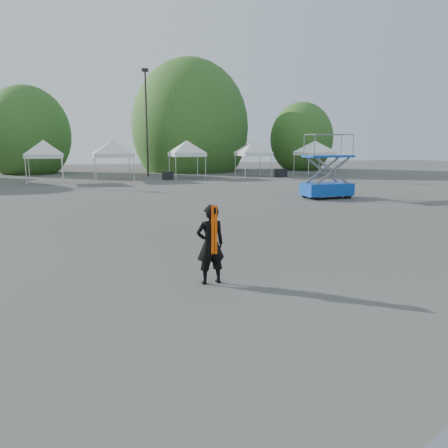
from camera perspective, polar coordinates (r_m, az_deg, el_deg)
name	(u,v)px	position (r m, az deg, el deg)	size (l,w,h in m)	color
ground	(236,268)	(10.77, 1.55, -5.79)	(120.00, 120.00, 0.00)	#474442
light_pole_east	(146,117)	(42.29, -10.10, 13.64)	(0.60, 0.25, 9.80)	black
tree_mid_w	(27,135)	(49.90, -24.32, 10.55)	(4.16, 4.16, 6.33)	#382314
tree_mid_e	(190,128)	(50.34, -4.43, 12.45)	(5.12, 5.12, 7.79)	#382314
tree_far_e	(301,139)	(53.26, 10.08, 10.90)	(3.84, 3.84, 5.84)	#382314
tent_d	(43,143)	(36.98, -22.53, 9.70)	(3.88, 3.88, 3.88)	silver
tent_e	(112,143)	(37.66, -14.37, 10.16)	(4.50, 4.50, 3.88)	silver
tent_f	(187,144)	(39.23, -4.89, 10.43)	(4.04, 4.04, 3.88)	silver
tent_g	(253,144)	(41.39, 3.86, 10.44)	(3.96, 3.96, 3.88)	silver
tent_h	(315,144)	(43.75, 11.79, 10.25)	(4.34, 4.34, 3.88)	silver
man	(210,244)	(9.42, -1.79, -2.67)	(0.65, 0.45, 1.74)	black
scissor_lift	(328,166)	(25.13, 13.38, 7.34)	(2.74, 1.37, 3.54)	#0D2BB5
crate_mid	(168,176)	(37.83, -7.36, 6.26)	(0.85, 0.66, 0.66)	black
crate_east	(281,173)	(40.87, 7.43, 6.63)	(0.98, 0.76, 0.76)	black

